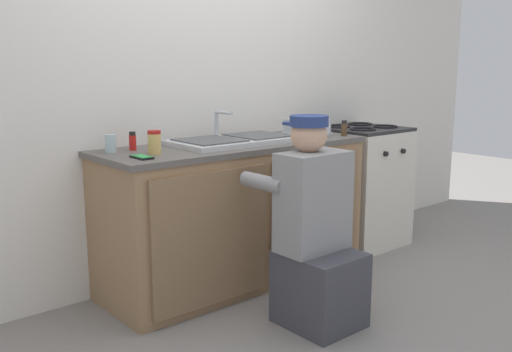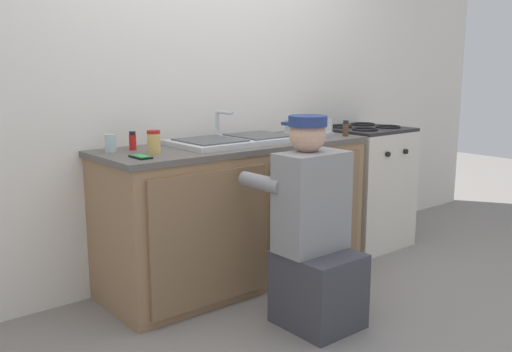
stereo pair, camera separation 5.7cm
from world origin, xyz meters
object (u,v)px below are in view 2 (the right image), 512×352
(water_glass, at_px, (110,143))
(spice_bottle_pepper, at_px, (346,129))
(sink_double_basin, at_px, (235,140))
(spice_bottle_red, at_px, (133,141))
(cell_phone, at_px, (141,157))
(stove_range, at_px, (362,186))
(condiment_jar, at_px, (154,142))
(plumber_person, at_px, (314,240))
(dish_rack_tray, at_px, (309,132))

(water_glass, distance_m, spice_bottle_pepper, 1.58)
(sink_double_basin, height_order, spice_bottle_red, sink_double_basin)
(sink_double_basin, xyz_separation_m, cell_phone, (-0.73, -0.15, -0.01))
(stove_range, distance_m, condiment_jar, 1.87)
(plumber_person, distance_m, spice_bottle_pepper, 1.12)
(cell_phone, height_order, condiment_jar, condiment_jar)
(dish_rack_tray, height_order, condiment_jar, condiment_jar)
(plumber_person, distance_m, water_glass, 1.23)
(plumber_person, height_order, water_glass, plumber_person)
(plumber_person, distance_m, condiment_jar, 1.00)
(stove_range, xyz_separation_m, dish_rack_tray, (-0.58, -0.01, 0.46))
(water_glass, height_order, spice_bottle_red, spice_bottle_red)
(spice_bottle_red, xyz_separation_m, condiment_jar, (0.02, -0.20, 0.01))
(spice_bottle_pepper, bearing_deg, plumber_person, -146.62)
(stove_range, height_order, water_glass, water_glass)
(sink_double_basin, distance_m, dish_rack_tray, 0.62)
(dish_rack_tray, height_order, spice_bottle_pepper, dish_rack_tray)
(cell_phone, height_order, spice_bottle_pepper, spice_bottle_pepper)
(water_glass, distance_m, dish_rack_tray, 1.39)
(water_glass, height_order, condiment_jar, condiment_jar)
(cell_phone, relative_size, condiment_jar, 1.09)
(cell_phone, bearing_deg, condiment_jar, 32.93)
(cell_phone, bearing_deg, dish_rack_tray, 5.76)
(stove_range, relative_size, plumber_person, 0.83)
(cell_phone, relative_size, spice_bottle_red, 1.33)
(plumber_person, height_order, dish_rack_tray, plumber_person)
(cell_phone, distance_m, dish_rack_tray, 1.35)
(plumber_person, xyz_separation_m, spice_bottle_red, (-0.56, 0.89, 0.47))
(plumber_person, xyz_separation_m, water_glass, (-0.70, 0.89, 0.47))
(spice_bottle_pepper, bearing_deg, sink_double_basin, 165.83)
(water_glass, bearing_deg, spice_bottle_red, 1.03)
(cell_phone, xyz_separation_m, spice_bottle_red, (0.10, 0.28, 0.04))
(plumber_person, distance_m, dish_rack_tray, 1.11)
(spice_bottle_red, xyz_separation_m, spice_bottle_pepper, (1.41, -0.34, 0.00))
(stove_range, relative_size, water_glass, 9.12)
(plumber_person, relative_size, water_glass, 11.04)
(stove_range, distance_m, cell_phone, 1.98)
(water_glass, bearing_deg, sink_double_basin, -10.13)
(dish_rack_tray, bearing_deg, spice_bottle_red, 173.23)
(stove_range, xyz_separation_m, condiment_jar, (-1.81, -0.06, 0.50))
(plumber_person, distance_m, cell_phone, 1.00)
(spice_bottle_red, relative_size, dish_rack_tray, 0.37)
(plumber_person, relative_size, spice_bottle_red, 10.52)
(plumber_person, relative_size, dish_rack_tray, 3.94)
(stove_range, relative_size, condiment_jar, 7.12)
(condiment_jar, bearing_deg, water_glass, 128.06)
(sink_double_basin, xyz_separation_m, condiment_jar, (-0.60, -0.07, 0.05))
(water_glass, bearing_deg, cell_phone, -83.20)
(spice_bottle_red, bearing_deg, spice_bottle_pepper, -13.43)
(spice_bottle_red, distance_m, condiment_jar, 0.21)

